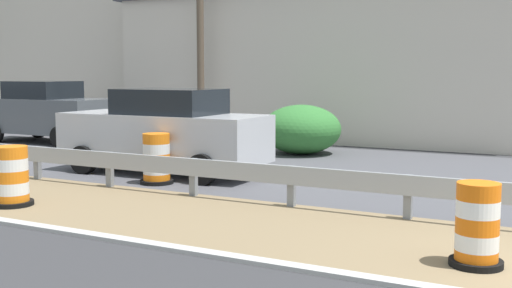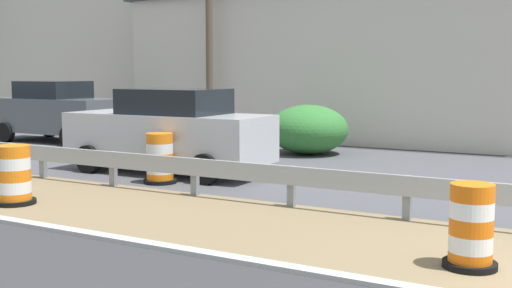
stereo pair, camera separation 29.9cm
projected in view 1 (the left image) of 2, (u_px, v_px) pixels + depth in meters
traffic_barrel_nearest at (477, 229)px, 7.55m from camera, size 0.63×0.63×1.00m
traffic_barrel_close at (157, 161)px, 13.14m from camera, size 0.69×0.69×1.04m
traffic_barrel_mid at (11, 179)px, 10.98m from camera, size 0.71×0.71×1.03m
car_lead_near_lane at (164, 131)px, 14.40m from camera, size 2.02×4.79×1.91m
car_mid_far_lane at (47, 112)px, 20.83m from camera, size 2.13×4.32×1.98m
roadside_shop_near at (354, 64)px, 23.96m from camera, size 9.05×15.38×5.15m
roadside_shop_far at (54, 50)px, 30.97m from camera, size 6.87×15.75×6.61m
utility_pole_near at (200, 6)px, 21.18m from camera, size 0.24×1.80×8.59m
bush_roadside at (301, 129)px, 17.89m from camera, size 2.23×2.23×1.38m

